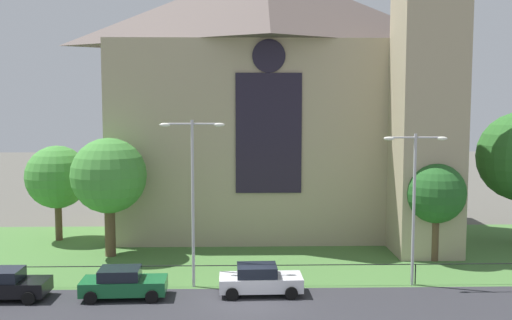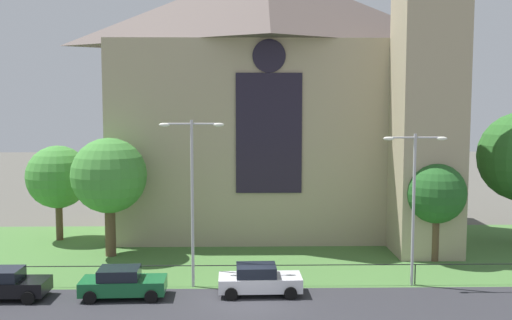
# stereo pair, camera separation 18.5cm
# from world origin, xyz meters

# --- Properties ---
(ground) EXTENTS (160.00, 160.00, 0.00)m
(ground) POSITION_xyz_m (0.00, 10.00, 0.00)
(ground) COLOR #56544C
(road_asphalt) EXTENTS (120.00, 8.00, 0.01)m
(road_asphalt) POSITION_xyz_m (0.00, -2.00, 0.00)
(road_asphalt) COLOR #2D2D33
(road_asphalt) RESTS_ON ground
(grass_verge) EXTENTS (120.00, 20.00, 0.01)m
(grass_verge) POSITION_xyz_m (0.00, 8.00, 0.00)
(grass_verge) COLOR #477538
(grass_verge) RESTS_ON ground
(church_building) EXTENTS (23.20, 16.20, 26.00)m
(church_building) POSITION_xyz_m (2.31, 16.49, 10.27)
(church_building) COLOR tan
(church_building) RESTS_ON ground
(iron_railing) EXTENTS (30.08, 0.07, 1.13)m
(iron_railing) POSITION_xyz_m (1.53, 2.50, 0.97)
(iron_railing) COLOR black
(iron_railing) RESTS_ON ground
(tree_right_near) EXTENTS (3.69, 3.69, 6.06)m
(tree_right_near) POSITION_xyz_m (11.61, 7.29, 4.17)
(tree_right_near) COLOR brown
(tree_right_near) RESTS_ON ground
(tree_left_far) EXTENTS (4.43, 4.43, 6.74)m
(tree_left_far) POSITION_xyz_m (-13.27, 13.42, 4.50)
(tree_left_far) COLOR brown
(tree_left_far) RESTS_ON ground
(tree_left_near) EXTENTS (4.76, 4.76, 7.55)m
(tree_left_near) POSITION_xyz_m (-8.64, 8.91, 5.12)
(tree_left_near) COLOR brown
(tree_left_near) RESTS_ON ground
(streetlamp_near) EXTENTS (3.37, 0.26, 8.84)m
(streetlamp_near) POSITION_xyz_m (-2.83, 2.40, 5.57)
(streetlamp_near) COLOR #B2B2B7
(streetlamp_near) RESTS_ON ground
(streetlamp_far) EXTENTS (3.37, 0.26, 8.11)m
(streetlamp_far) POSITION_xyz_m (8.83, 2.40, 5.17)
(streetlamp_far) COLOR #B2B2B7
(streetlamp_far) RESTS_ON ground
(parked_car_black) EXTENTS (4.21, 2.04, 1.51)m
(parked_car_black) POSITION_xyz_m (-12.08, 0.63, 0.74)
(parked_car_black) COLOR black
(parked_car_black) RESTS_ON ground
(parked_car_green) EXTENTS (4.26, 2.14, 1.51)m
(parked_car_green) POSITION_xyz_m (-6.21, 0.69, 0.74)
(parked_car_green) COLOR #196033
(parked_car_green) RESTS_ON ground
(parked_car_white) EXTENTS (4.24, 2.11, 1.51)m
(parked_car_white) POSITION_xyz_m (0.63, 1.07, 0.74)
(parked_car_white) COLOR silver
(parked_car_white) RESTS_ON ground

